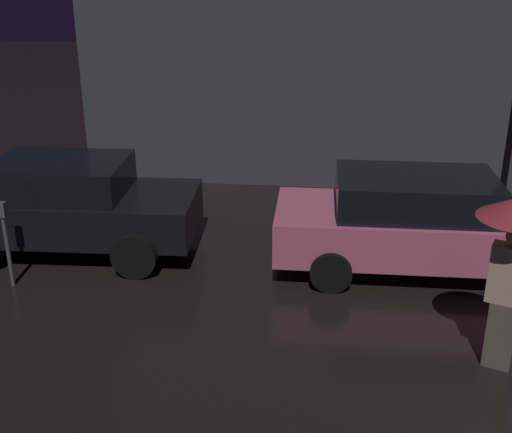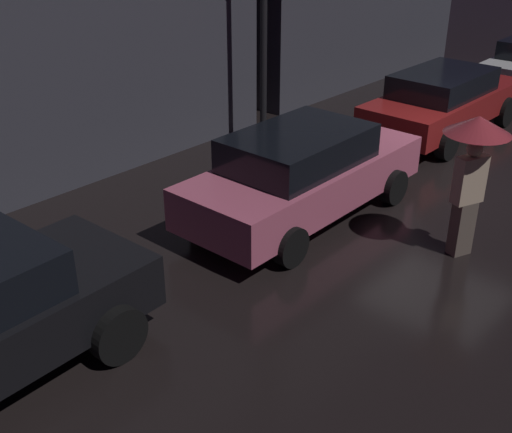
# 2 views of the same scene
# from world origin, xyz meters

# --- Properties ---
(parked_car_black) EXTENTS (4.00, 1.93, 1.53)m
(parked_car_black) POSITION_xyz_m (-8.45, 1.40, 0.80)
(parked_car_black) COLOR black
(parked_car_black) RESTS_ON ground
(parked_car_pink) EXTENTS (4.52, 1.94, 1.50)m
(parked_car_pink) POSITION_xyz_m (-2.92, 1.28, 0.78)
(parked_car_pink) COLOR #DB6684
(parked_car_pink) RESTS_ON ground
(parking_meter) EXTENTS (0.12, 0.10, 1.30)m
(parking_meter) POSITION_xyz_m (-8.92, 0.08, 0.81)
(parking_meter) COLOR #4C5154
(parking_meter) RESTS_ON ground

